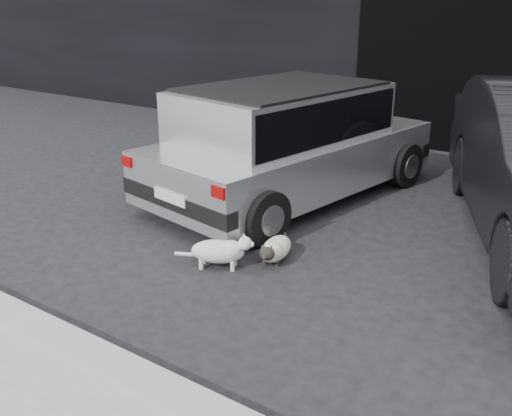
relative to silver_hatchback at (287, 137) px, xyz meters
The scene contains 6 objects.
ground 1.18m from the silver_hatchback, 66.23° to the right, with size 80.00×80.00×0.00m, color black.
garage_opening 3.47m from the silver_hatchback, 66.25° to the left, with size 4.00×0.10×2.60m, color black.
curb 3.78m from the silver_hatchback, 68.27° to the right, with size 18.00×0.25×0.12m, color #969691.
silver_hatchback is the anchor object (origin of this frame).
cat_siamese 1.83m from the silver_hatchback, 61.68° to the right, with size 0.33×0.67×0.24m.
cat_white 2.03m from the silver_hatchback, 74.80° to the right, with size 0.61×0.43×0.32m.
Camera 1 is at (2.89, -4.51, 2.21)m, focal length 40.00 mm.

